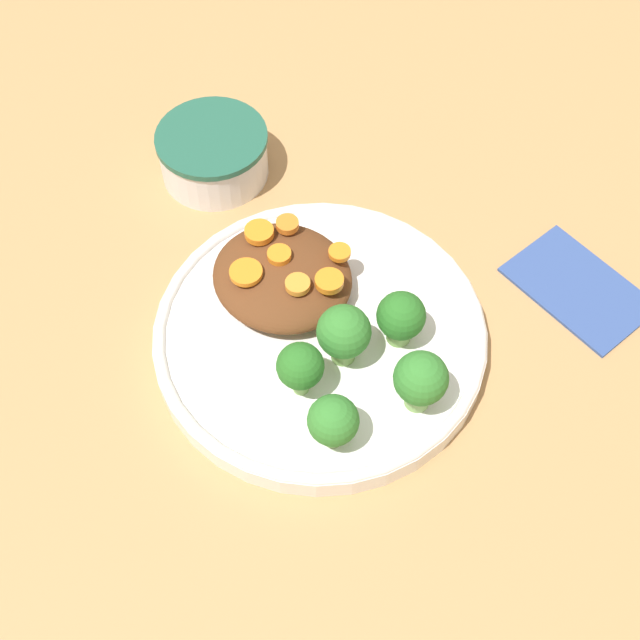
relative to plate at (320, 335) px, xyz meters
name	(u,v)px	position (x,y,z in m)	size (l,w,h in m)	color
ground_plane	(320,343)	(0.00, 0.00, -0.01)	(4.00, 4.00, 0.00)	tan
plate	(320,335)	(0.00, 0.00, 0.00)	(0.27, 0.27, 0.03)	white
dip_bowl	(213,152)	(0.19, -0.10, 0.01)	(0.10, 0.10, 0.05)	silver
stew_mound	(282,277)	(0.05, -0.02, 0.02)	(0.12, 0.11, 0.03)	#5B3319
broccoli_floret_0	(401,317)	(-0.06, -0.03, 0.04)	(0.04, 0.04, 0.05)	#759E51
broccoli_floret_1	(300,367)	(-0.02, 0.05, 0.04)	(0.04, 0.04, 0.05)	#7FA85B
broccoli_floret_2	(333,421)	(-0.06, 0.08, 0.04)	(0.04, 0.04, 0.05)	#759E51
broccoli_floret_3	(344,333)	(-0.03, 0.01, 0.04)	(0.04, 0.04, 0.06)	#759E51
broccoli_floret_4	(421,380)	(-0.10, 0.01, 0.04)	(0.04, 0.04, 0.06)	#7FA85B
carrot_slice_0	(298,284)	(0.03, -0.01, 0.04)	(0.02, 0.02, 0.01)	orange
carrot_slice_1	(246,272)	(0.07, 0.01, 0.04)	(0.03, 0.03, 0.00)	orange
carrot_slice_2	(329,281)	(0.01, -0.02, 0.04)	(0.02, 0.02, 0.01)	orange
carrot_slice_3	(279,255)	(0.06, -0.02, 0.04)	(0.02, 0.02, 0.01)	orange
carrot_slice_4	(340,252)	(0.02, -0.05, 0.04)	(0.02, 0.02, 0.00)	orange
carrot_slice_5	(287,224)	(0.07, -0.05, 0.04)	(0.02, 0.02, 0.01)	orange
carrot_slice_6	(259,232)	(0.08, -0.03, 0.04)	(0.02, 0.02, 0.01)	orange
napkin	(579,287)	(-0.15, -0.17, -0.01)	(0.14, 0.11, 0.01)	#334C8C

